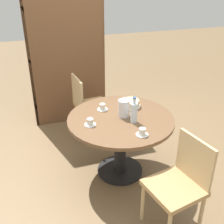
# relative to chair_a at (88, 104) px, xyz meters

# --- Properties ---
(ground_plane) EXTENTS (14.00, 14.00, 0.00)m
(ground_plane) POSITION_rel_chair_a_xyz_m (0.15, -0.86, -0.48)
(ground_plane) COLOR brown
(dining_table) EXTENTS (1.11, 1.11, 0.70)m
(dining_table) POSITION_rel_chair_a_xyz_m (0.15, -0.86, 0.06)
(dining_table) COLOR black
(dining_table) RESTS_ON ground_plane
(chair_a) EXTENTS (0.46, 0.46, 0.87)m
(chair_a) POSITION_rel_chair_a_xyz_m (0.00, 0.00, 0.00)
(chair_a) COLOR tan
(chair_a) RESTS_ON ground_plane
(chair_b) EXTENTS (0.50, 0.50, 0.87)m
(chair_b) POSITION_rel_chair_a_xyz_m (0.39, -1.71, 0.00)
(chair_b) COLOR tan
(chair_b) RESTS_ON ground_plane
(bookshelf) EXTENTS (1.06, 0.28, 2.00)m
(bookshelf) POSITION_rel_chair_a_xyz_m (-0.15, 0.61, 0.49)
(bookshelf) COLOR brown
(bookshelf) RESTS_ON ground_plane
(coffee_pot) EXTENTS (0.12, 0.12, 0.22)m
(coffee_pot) POSITION_rel_chair_a_xyz_m (0.19, -0.84, 0.33)
(coffee_pot) COLOR silver
(coffee_pot) RESTS_ON dining_table
(water_bottle) EXTENTS (0.07, 0.07, 0.27)m
(water_bottle) POSITION_rel_chair_a_xyz_m (0.24, -0.99, 0.34)
(water_bottle) COLOR silver
(water_bottle) RESTS_ON dining_table
(cake_main) EXTENTS (0.22, 0.22, 0.08)m
(cake_main) POSITION_rel_chair_a_xyz_m (0.34, -0.65, 0.26)
(cake_main) COLOR white
(cake_main) RESTS_ON dining_table
(cup_a) EXTENTS (0.12, 0.12, 0.07)m
(cup_a) POSITION_rel_chair_a_xyz_m (0.02, -0.63, 0.25)
(cup_a) COLOR silver
(cup_a) RESTS_ON dining_table
(cup_b) EXTENTS (0.12, 0.12, 0.07)m
(cup_b) POSITION_rel_chair_a_xyz_m (-0.19, -0.92, 0.25)
(cup_b) COLOR silver
(cup_b) RESTS_ON dining_table
(cup_c) EXTENTS (0.12, 0.12, 0.07)m
(cup_c) POSITION_rel_chair_a_xyz_m (0.23, -1.25, 0.25)
(cup_c) COLOR silver
(cup_c) RESTS_ON dining_table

